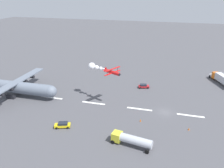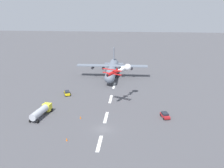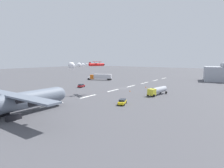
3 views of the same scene
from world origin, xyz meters
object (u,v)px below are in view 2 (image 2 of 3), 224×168
cargo_transport_plane (112,70)px  traffic_cone_far (80,117)px  stunt_biplane_red (122,69)px  traffic_cone_near (67,139)px  airport_staff_sedan (67,93)px  followme_car_yellow (165,115)px  fuel_tanker_truck (41,111)px

cargo_transport_plane → traffic_cone_far: size_ratio=41.57×
stunt_biplane_red → traffic_cone_near: 33.65m
cargo_transport_plane → airport_staff_sedan: cargo_transport_plane is taller
followme_car_yellow → airport_staff_sedan: 37.88m
stunt_biplane_red → traffic_cone_near: stunt_biplane_red is taller
followme_car_yellow → traffic_cone_near: (-16.07, 25.67, -0.44)m
fuel_tanker_truck → airport_staff_sedan: (19.73, -2.99, -0.94)m
followme_car_yellow → airport_staff_sedan: size_ratio=0.94×
fuel_tanker_truck → traffic_cone_near: size_ratio=13.76×
traffic_cone_near → stunt_biplane_red: bearing=-22.5°
cargo_transport_plane → stunt_biplane_red: (-27.62, -5.78, 7.63)m
followme_car_yellow → traffic_cone_far: 24.95m
cargo_transport_plane → stunt_biplane_red: 29.23m
stunt_biplane_red → airport_staff_sedan: stunt_biplane_red is taller
fuel_tanker_truck → followme_car_yellow: fuel_tanker_truck is taller
cargo_transport_plane → traffic_cone_near: size_ratio=41.57×
cargo_transport_plane → fuel_tanker_truck: size_ratio=3.02×
cargo_transport_plane → fuel_tanker_truck: (-43.35, 17.39, -1.71)m
stunt_biplane_red → fuel_tanker_truck: stunt_biplane_red is taller
cargo_transport_plane → followme_car_yellow: (-41.02, -19.24, -2.65)m
cargo_transport_plane → airport_staff_sedan: 27.79m
fuel_tanker_truck → cargo_transport_plane: bearing=-21.9°
traffic_cone_far → fuel_tanker_truck: bearing=88.0°
fuel_tanker_truck → stunt_biplane_red: bearing=-55.8°
airport_staff_sedan → traffic_cone_near: airport_staff_sedan is taller
traffic_cone_near → cargo_transport_plane: bearing=-6.4°
traffic_cone_near → airport_staff_sedan: bearing=13.4°
cargo_transport_plane → fuel_tanker_truck: cargo_transport_plane is taller
traffic_cone_near → traffic_cone_far: 13.36m
followme_car_yellow → fuel_tanker_truck: bearing=93.6°
airport_staff_sedan → traffic_cone_far: (-20.14, -8.85, -0.44)m
stunt_biplane_red → followme_car_yellow: 21.60m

